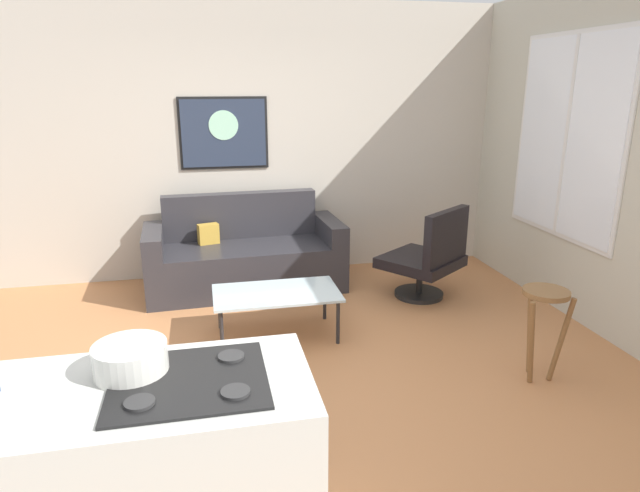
% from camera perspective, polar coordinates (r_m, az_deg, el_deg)
% --- Properties ---
extents(ground, '(6.40, 6.40, 0.04)m').
position_cam_1_polar(ground, '(3.94, -3.02, -14.19)').
color(ground, '#BC7949').
extents(back_wall, '(6.40, 0.05, 2.80)m').
position_cam_1_polar(back_wall, '(5.82, -7.12, 10.62)').
color(back_wall, beige).
rests_on(back_wall, ground).
extents(right_wall, '(0.05, 6.40, 2.80)m').
position_cam_1_polar(right_wall, '(4.84, 28.65, 7.55)').
color(right_wall, beige).
rests_on(right_wall, ground).
extents(couch, '(1.95, 0.89, 0.92)m').
position_cam_1_polar(couch, '(5.55, -7.81, -1.19)').
color(couch, '#2D2C30').
rests_on(couch, ground).
extents(coffee_table, '(1.01, 0.58, 0.38)m').
position_cam_1_polar(coffee_table, '(4.44, -4.56, -5.14)').
color(coffee_table, silver).
rests_on(coffee_table, ground).
extents(armchair, '(0.92, 0.92, 0.89)m').
position_cam_1_polar(armchair, '(5.28, 11.23, -1.18)').
color(armchair, black).
rests_on(armchair, ground).
extents(bar_stool, '(0.35, 0.35, 0.66)m').
position_cam_1_polar(bar_stool, '(4.04, 22.26, -6.35)').
color(bar_stool, brown).
rests_on(bar_stool, ground).
extents(kitchen_counter, '(1.49, 0.68, 0.91)m').
position_cam_1_polar(kitchen_counter, '(2.52, -19.32, -22.50)').
color(kitchen_counter, silver).
rests_on(kitchen_counter, ground).
extents(mixing_bowl, '(0.29, 0.29, 0.13)m').
position_cam_1_polar(mixing_bowl, '(2.34, -19.10, -11.10)').
color(mixing_bowl, silver).
rests_on(mixing_bowl, kitchen_counter).
extents(wall_painting, '(0.89, 0.03, 0.72)m').
position_cam_1_polar(wall_painting, '(5.75, -9.98, 11.50)').
color(wall_painting, black).
extents(window, '(0.03, 1.44, 1.75)m').
position_cam_1_polar(window, '(5.27, 24.34, 10.25)').
color(window, silver).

